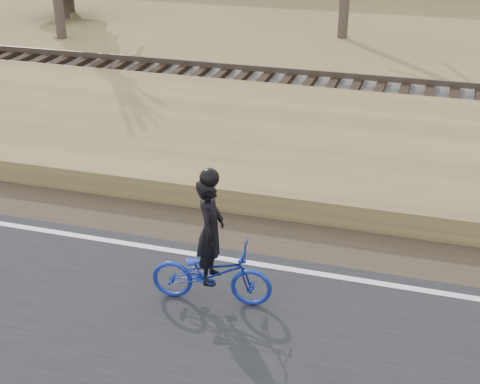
# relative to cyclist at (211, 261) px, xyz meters

# --- Properties ---
(embankment) EXTENTS (120.00, 5.00, 0.44)m
(embankment) POSITION_rel_cyclist_xyz_m (-5.26, 5.07, -0.47)
(embankment) COLOR olive
(embankment) RESTS_ON ground
(ballast) EXTENTS (120.00, 3.00, 0.45)m
(ballast) POSITION_rel_cyclist_xyz_m (-5.26, 8.87, -0.47)
(ballast) COLOR slate
(ballast) RESTS_ON ground
(railroad) EXTENTS (120.00, 2.40, 0.29)m
(railroad) POSITION_rel_cyclist_xyz_m (-5.26, 8.87, -0.16)
(railroad) COLOR black
(railroad) RESTS_ON ballast
(cyclist) EXTENTS (1.74, 0.77, 2.01)m
(cyclist) POSITION_rel_cyclist_xyz_m (0.00, 0.00, 0.00)
(cyclist) COLOR #162B9D
(cyclist) RESTS_ON road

